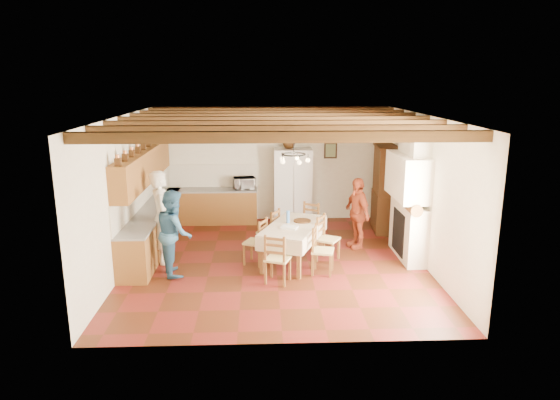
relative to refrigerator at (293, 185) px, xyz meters
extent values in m
cube|color=#4B200F|center=(-0.55, -3.01, -0.98)|extent=(6.00, 6.50, 0.02)
cube|color=silver|center=(-0.55, -3.01, 2.04)|extent=(6.00, 6.50, 0.02)
cube|color=beige|center=(-0.55, 0.25, 0.53)|extent=(6.00, 0.02, 3.00)
cube|color=beige|center=(-0.55, -6.27, 0.53)|extent=(6.00, 0.02, 3.00)
cube|color=beige|center=(-3.56, -3.01, 0.53)|extent=(0.02, 6.50, 3.00)
cube|color=beige|center=(2.46, -3.01, 0.53)|extent=(0.02, 6.50, 3.00)
cube|color=brown|center=(-3.25, -1.96, -0.54)|extent=(0.60, 4.30, 0.86)
cube|color=brown|center=(-2.10, -0.06, -0.54)|extent=(2.30, 0.60, 0.86)
cube|color=slate|center=(-3.25, -1.96, -0.09)|extent=(0.62, 4.30, 0.04)
cube|color=slate|center=(-2.10, -0.06, -0.09)|extent=(2.34, 0.62, 0.04)
cube|color=white|center=(-3.54, -1.96, 0.23)|extent=(0.03, 4.30, 0.60)
cube|color=white|center=(-2.10, 0.22, 0.23)|extent=(2.30, 0.03, 0.60)
cube|color=brown|center=(-3.38, -1.96, 0.88)|extent=(0.35, 4.20, 0.70)
cube|color=#322518|center=(1.00, 0.22, 0.88)|extent=(0.34, 0.03, 0.42)
cube|color=white|center=(0.00, 0.00, 0.00)|extent=(1.00, 0.83, 1.94)
cube|color=silver|center=(-0.19, -3.01, -0.20)|extent=(1.54, 2.04, 0.05)
cube|color=brown|center=(-0.84, -3.63, -0.59)|extent=(0.09, 0.09, 0.75)
cube|color=brown|center=(-0.14, -3.91, -0.59)|extent=(0.09, 0.09, 0.75)
cube|color=brown|center=(-0.24, -2.12, -0.59)|extent=(0.09, 0.09, 0.75)
cube|color=brown|center=(0.46, -2.40, -0.59)|extent=(0.09, 0.09, 0.75)
torus|color=black|center=(-0.19, -3.01, 1.28)|extent=(0.47, 0.47, 0.03)
imported|color=white|center=(-2.85, -2.89, -0.01)|extent=(0.59, 0.78, 1.92)
imported|color=#346891|center=(-2.52, -3.52, -0.14)|extent=(0.83, 0.95, 1.66)
imported|color=#AC4224|center=(1.29, -2.14, -0.18)|extent=(0.66, 1.01, 1.59)
imported|color=silver|center=(-1.27, -0.06, 0.08)|extent=(0.61, 0.47, 0.30)
imported|color=#321D0A|center=(-0.11, 0.00, 1.13)|extent=(0.38, 0.38, 0.32)
camera|label=1|loc=(-0.86, -12.73, 2.77)|focal=32.00mm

